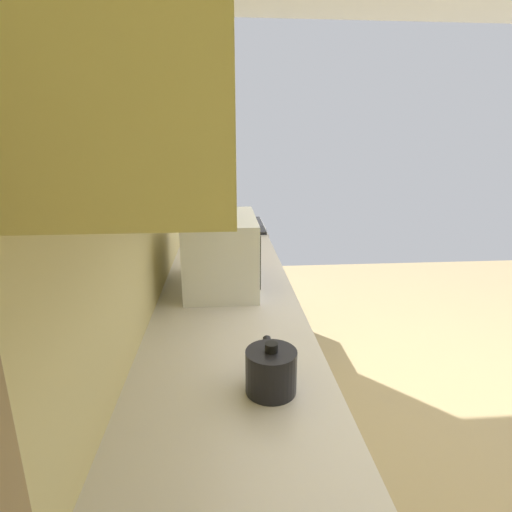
{
  "coord_description": "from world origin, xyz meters",
  "views": [
    {
      "loc": [
        -1.73,
        1.28,
        1.58
      ],
      "look_at": [
        -0.58,
        1.19,
        1.24
      ],
      "focal_mm": 28.03,
      "sensor_mm": 36.0,
      "label": 1
    }
  ],
  "objects_px": {
    "oven_range": "(227,277)",
    "microwave": "(222,251)",
    "bowl": "(245,253)",
    "kettle": "(271,371)"
  },
  "relations": [
    {
      "from": "oven_range",
      "to": "microwave",
      "type": "height_order",
      "value": "microwave"
    },
    {
      "from": "microwave",
      "to": "bowl",
      "type": "xyz_separation_m",
      "value": [
        0.46,
        -0.14,
        -0.14
      ]
    },
    {
      "from": "oven_range",
      "to": "bowl",
      "type": "distance_m",
      "value": 1.01
    },
    {
      "from": "oven_range",
      "to": "microwave",
      "type": "bearing_deg",
      "value": 178.78
    },
    {
      "from": "microwave",
      "to": "kettle",
      "type": "relative_size",
      "value": 2.72
    },
    {
      "from": "oven_range",
      "to": "kettle",
      "type": "relative_size",
      "value": 5.57
    },
    {
      "from": "bowl",
      "to": "kettle",
      "type": "distance_m",
      "value": 1.32
    },
    {
      "from": "microwave",
      "to": "bowl",
      "type": "relative_size",
      "value": 4.24
    },
    {
      "from": "microwave",
      "to": "kettle",
      "type": "distance_m",
      "value": 0.88
    },
    {
      "from": "bowl",
      "to": "kettle",
      "type": "relative_size",
      "value": 0.64
    }
  ]
}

